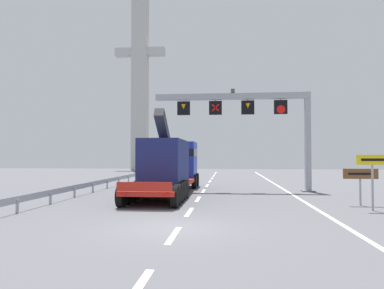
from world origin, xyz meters
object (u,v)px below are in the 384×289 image
at_px(heavy_haul_truck_red, 172,164).
at_px(tourist_info_sign_brown, 360,177).
at_px(bridge_pylon_distant, 140,73).
at_px(overhead_lane_gantry, 252,112).
at_px(exit_sign_yellow, 373,169).

xyz_separation_m(heavy_haul_truck_red, tourist_info_sign_brown, (10.70, -5.56, -0.53)).
relative_size(tourist_info_sign_brown, bridge_pylon_distant, 0.06).
height_order(tourist_info_sign_brown, bridge_pylon_distant, bridge_pylon_distant).
height_order(overhead_lane_gantry, exit_sign_yellow, overhead_lane_gantry).
distance_m(overhead_lane_gantry, heavy_haul_truck_red, 6.99).
xyz_separation_m(exit_sign_yellow, bridge_pylon_distant, (-22.43, 46.25, 15.56)).
height_order(overhead_lane_gantry, bridge_pylon_distant, bridge_pylon_distant).
height_order(exit_sign_yellow, tourist_info_sign_brown, exit_sign_yellow).
bearing_deg(heavy_haul_truck_red, overhead_lane_gantry, 16.03).
bearing_deg(exit_sign_yellow, bridge_pylon_distant, 115.87).
bearing_deg(bridge_pylon_distant, heavy_haul_truck_red, -73.09).
bearing_deg(tourist_info_sign_brown, bridge_pylon_distant, 116.87).
bearing_deg(tourist_info_sign_brown, overhead_lane_gantry, 125.04).
xyz_separation_m(exit_sign_yellow, tourist_info_sign_brown, (0.08, 1.80, -0.51)).
bearing_deg(bridge_pylon_distant, overhead_lane_gantry, -64.87).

